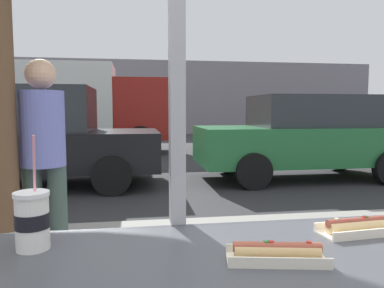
% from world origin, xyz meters
% --- Properties ---
extents(ground_plane, '(60.00, 60.00, 0.00)m').
position_xyz_m(ground_plane, '(0.00, 8.00, 0.00)').
color(ground_plane, '#2D2D30').
extents(sidewalk_strip, '(16.00, 2.80, 0.11)m').
position_xyz_m(sidewalk_strip, '(0.00, 1.60, 0.06)').
color(sidewalk_strip, gray).
rests_on(sidewalk_strip, ground).
extents(building_facade_far, '(28.00, 1.20, 4.16)m').
position_xyz_m(building_facade_far, '(0.00, 20.20, 2.08)').
color(building_facade_far, gray).
rests_on(building_facade_far, ground).
extents(soda_cup_left, '(0.10, 0.10, 0.32)m').
position_xyz_m(soda_cup_left, '(-0.42, -0.11, 1.07)').
color(soda_cup_left, silver).
rests_on(soda_cup_left, window_counter).
extents(hotdog_tray_near, '(0.24, 0.12, 0.05)m').
position_xyz_m(hotdog_tray_near, '(0.54, -0.13, 1.01)').
color(hotdog_tray_near, beige).
rests_on(hotdog_tray_near, window_counter).
extents(hotdog_tray_far, '(0.27, 0.14, 0.05)m').
position_xyz_m(hotdog_tray_far, '(0.21, -0.30, 1.01)').
color(hotdog_tray_far, beige).
rests_on(hotdog_tray_far, window_counter).
extents(parked_car_black, '(4.19, 2.03, 1.78)m').
position_xyz_m(parked_car_black, '(-1.88, 5.71, 0.89)').
color(parked_car_black, black).
rests_on(parked_car_black, ground).
extents(parked_car_green, '(4.19, 1.89, 1.66)m').
position_xyz_m(parked_car_green, '(3.20, 5.71, 0.85)').
color(parked_car_green, '#236B38').
rests_on(parked_car_green, ground).
extents(box_truck, '(7.17, 2.44, 2.78)m').
position_xyz_m(box_truck, '(-2.73, 10.96, 1.55)').
color(box_truck, silver).
rests_on(box_truck, ground).
extents(pedestrian, '(0.32, 0.32, 1.63)m').
position_xyz_m(pedestrian, '(-0.82, 1.71, 1.04)').
color(pedestrian, '#374842').
rests_on(pedestrian, sidewalk_strip).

